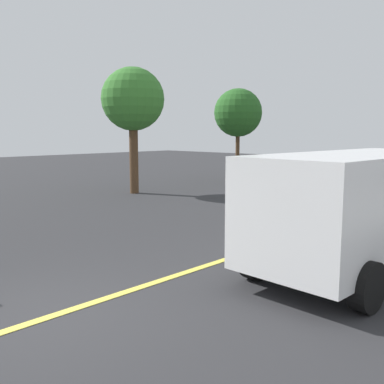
# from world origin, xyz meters

# --- Properties ---
(ground_plane) EXTENTS (80.00, 80.00, 0.00)m
(ground_plane) POSITION_xyz_m (0.00, 0.00, 0.00)
(ground_plane) COLOR #2D2D30
(lane_marking_centre) EXTENTS (28.00, 0.16, 0.01)m
(lane_marking_centre) POSITION_xyz_m (3.00, 0.00, 0.01)
(lane_marking_centre) COLOR #E0D14C
(white_van) EXTENTS (5.28, 2.45, 2.20)m
(white_van) POSITION_xyz_m (5.21, -2.22, 1.27)
(white_van) COLOR white
(white_van) RESTS_ON ground_plane
(tree_centre_verge) EXTENTS (2.47, 2.47, 4.80)m
(tree_centre_verge) POSITION_xyz_m (15.52, 8.66, 3.55)
(tree_centre_verge) COLOR #513823
(tree_centre_verge) RESTS_ON ground_plane
(tree_right_verge) EXTENTS (2.61, 2.61, 5.24)m
(tree_right_verge) POSITION_xyz_m (8.97, 9.07, 3.88)
(tree_right_verge) COLOR #513823
(tree_right_verge) RESTS_ON ground_plane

